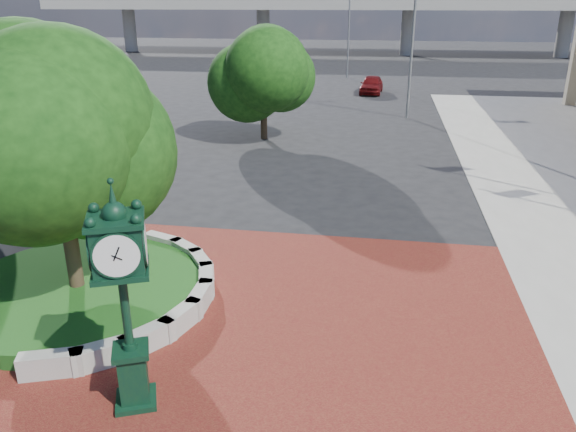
# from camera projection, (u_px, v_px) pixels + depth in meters

# --- Properties ---
(ground) EXTENTS (200.00, 200.00, 0.00)m
(ground) POSITION_uv_depth(u_px,v_px,m) (273.00, 316.00, 13.42)
(ground) COLOR black
(ground) RESTS_ON ground
(plaza) EXTENTS (12.00, 12.00, 0.04)m
(plaza) POSITION_uv_depth(u_px,v_px,m) (265.00, 338.00, 12.49)
(plaza) COLOR maroon
(plaza) RESTS_ON ground
(planter_wall) EXTENTS (2.96, 6.77, 0.54)m
(planter_wall) POSITION_uv_depth(u_px,v_px,m) (165.00, 297.00, 13.74)
(planter_wall) COLOR #9E9B93
(planter_wall) RESTS_ON ground
(grass_bed) EXTENTS (6.10, 6.10, 0.40)m
(grass_bed) POSITION_uv_depth(u_px,v_px,m) (78.00, 292.00, 14.12)
(grass_bed) COLOR #123F13
(grass_bed) RESTS_ON ground
(overpass) EXTENTS (90.00, 12.00, 7.50)m
(overpass) POSITION_uv_depth(u_px,v_px,m) (370.00, 4.00, 75.50)
(overpass) COLOR #9E9B93
(overpass) RESTS_ON ground
(tree_planter) EXTENTS (5.20, 5.20, 6.33)m
(tree_planter) POSITION_uv_depth(u_px,v_px,m) (58.00, 156.00, 12.85)
(tree_planter) COLOR #38281C
(tree_planter) RESTS_ON ground
(tree_street) EXTENTS (4.40, 4.40, 5.45)m
(tree_street) POSITION_uv_depth(u_px,v_px,m) (263.00, 78.00, 29.44)
(tree_street) COLOR #38281C
(tree_street) RESTS_ON ground
(post_clock) EXTENTS (1.13, 1.13, 4.34)m
(post_clock) POSITION_uv_depth(u_px,v_px,m) (123.00, 291.00, 9.64)
(post_clock) COLOR black
(post_clock) RESTS_ON ground
(parked_car) EXTENTS (1.94, 4.25, 1.41)m
(parked_car) POSITION_uv_depth(u_px,v_px,m) (371.00, 85.00, 45.18)
(parked_car) COLOR #5C0D0E
(parked_car) RESTS_ON ground
(street_lamp_near) EXTENTS (2.09, 0.86, 9.61)m
(street_lamp_near) POSITION_uv_depth(u_px,v_px,m) (417.00, 25.00, 34.06)
(street_lamp_near) COLOR slate
(street_lamp_near) RESTS_ON ground
(street_lamp_far) EXTENTS (1.95, 0.28, 8.68)m
(street_lamp_far) POSITION_uv_depth(u_px,v_px,m) (351.00, 23.00, 52.64)
(street_lamp_far) COLOR slate
(street_lamp_far) RESTS_ON ground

